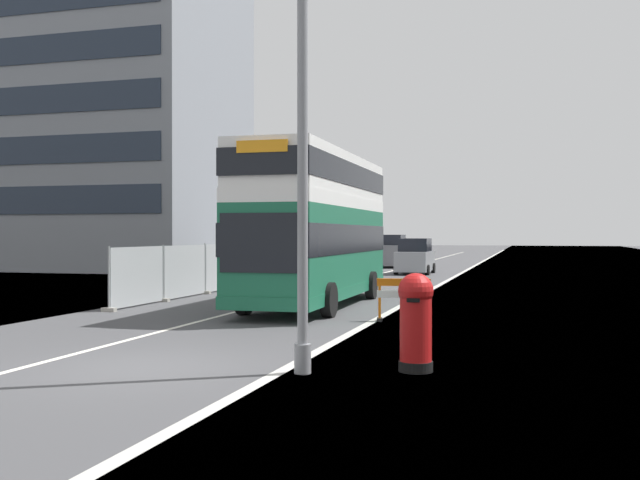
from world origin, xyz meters
TOP-DOWN VIEW (x-y plane):
  - ground at (0.58, 0.14)m, footprint 140.00×280.00m
  - double_decker_bus at (-0.21, 11.57)m, footprint 2.98×10.64m
  - lamppost_foreground at (2.92, 0.22)m, footprint 0.29×0.70m
  - red_pillar_postbox at (4.73, 0.93)m, footprint 0.61×0.61m
  - roadworks_barrier at (3.30, 8.06)m, footprint 1.49×0.69m
  - construction_site_fence at (-5.71, 14.78)m, footprint 0.44×13.80m
  - car_oncoming_near at (-0.04, 31.53)m, footprint 2.02×4.02m
  - car_receding_mid at (-2.95, 39.47)m, footprint 2.03×3.86m
  - bare_tree_far_verge_near at (-14.64, 34.01)m, footprint 3.04×2.06m
  - bare_tree_far_verge_mid at (-9.95, 51.12)m, footprint 2.47×2.75m
  - bare_tree_far_verge_far at (-10.02, 53.95)m, footprint 3.27×2.24m
  - backdrop_office_block at (-24.56, 32.64)m, footprint 22.86×12.87m

SIDE VIEW (x-z plane):
  - ground at x=0.58m, z-range -0.10..0.00m
  - roadworks_barrier at x=3.30m, z-range 0.13..1.29m
  - red_pillar_postbox at x=4.73m, z-range 0.08..1.78m
  - construction_site_fence at x=-5.71m, z-range -0.05..1.95m
  - car_oncoming_near at x=-0.04m, z-range -0.07..2.02m
  - car_receding_mid at x=-2.95m, z-range -0.07..2.22m
  - bare_tree_far_verge_far at x=-10.02m, z-range -0.04..4.29m
  - bare_tree_far_verge_near at x=-14.64m, z-range -0.19..4.97m
  - bare_tree_far_verge_mid at x=-9.95m, z-range 0.02..4.83m
  - double_decker_bus at x=-0.21m, z-range 0.16..5.11m
  - lamppost_foreground at x=2.92m, z-range -0.24..9.14m
  - backdrop_office_block at x=-24.56m, z-range 0.00..24.24m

